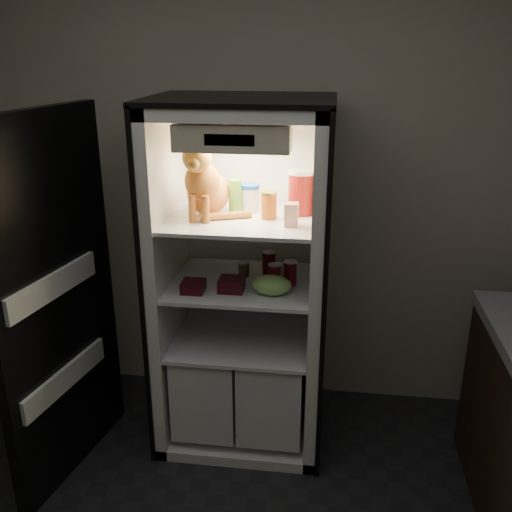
{
  "coord_description": "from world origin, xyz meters",
  "views": [
    {
      "loc": [
        0.45,
        -1.4,
        2.1
      ],
      "look_at": [
        0.08,
        1.32,
        1.08
      ],
      "focal_mm": 40.0,
      "sensor_mm": 36.0,
      "label": 1
    }
  ],
  "objects": [
    {
      "name": "berry_box_left",
      "position": [
        -0.22,
        1.15,
        0.97
      ],
      "size": [
        0.11,
        0.11,
        0.06
      ],
      "primitive_type": "cube",
      "color": "#450B17",
      "rests_on": "refrigerator"
    },
    {
      "name": "salsa_jar",
      "position": [
        0.14,
        1.31,
        1.36
      ],
      "size": [
        0.08,
        0.08,
        0.14
      ],
      "color": "#9B1B0E",
      "rests_on": "refrigerator"
    },
    {
      "name": "berry_box_right",
      "position": [
        -0.03,
        1.2,
        0.97
      ],
      "size": [
        0.13,
        0.13,
        0.06
      ],
      "primitive_type": "cube",
      "color": "#450B17",
      "rests_on": "refrigerator"
    },
    {
      "name": "cream_carton",
      "position": [
        0.26,
        1.21,
        1.35
      ],
      "size": [
        0.06,
        0.06,
        0.11
      ],
      "primitive_type": "cube",
      "color": "white",
      "rests_on": "refrigerator"
    },
    {
      "name": "soda_can_b",
      "position": [
        0.25,
        1.31,
        1.0
      ],
      "size": [
        0.07,
        0.07,
        0.13
      ],
      "color": "black",
      "rests_on": "refrigerator"
    },
    {
      "name": "room_shell",
      "position": [
        0.0,
        0.0,
        1.62
      ],
      "size": [
        3.6,
        3.6,
        3.6
      ],
      "color": "white",
      "rests_on": "floor"
    },
    {
      "name": "fridge_door",
      "position": [
        -0.85,
        0.95,
        0.91
      ],
      "size": [
        0.21,
        0.87,
        1.85
      ],
      "rotation": [
        0.0,
        0.0,
        -0.18
      ],
      "color": "black",
      "rests_on": "floor"
    },
    {
      "name": "refrigerator",
      "position": [
        0.0,
        1.38,
        0.79
      ],
      "size": [
        0.9,
        0.72,
        1.88
      ],
      "color": "white",
      "rests_on": "floor"
    },
    {
      "name": "parmesan_shaker",
      "position": [
        -0.04,
        1.39,
        1.38
      ],
      "size": [
        0.07,
        0.07,
        0.18
      ],
      "color": "#248627",
      "rests_on": "refrigerator"
    },
    {
      "name": "tabby_cat",
      "position": [
        -0.18,
        1.32,
        1.45
      ],
      "size": [
        0.35,
        0.4,
        0.42
      ],
      "rotation": [
        0.0,
        0.0,
        -0.06
      ],
      "color": "#B24E16",
      "rests_on": "refrigerator"
    },
    {
      "name": "soda_can_c",
      "position": [
        0.18,
        1.27,
        1.0
      ],
      "size": [
        0.07,
        0.07,
        0.12
      ],
      "color": "black",
      "rests_on": "refrigerator"
    },
    {
      "name": "grape_bag",
      "position": [
        0.17,
        1.18,
        0.99
      ],
      "size": [
        0.2,
        0.14,
        0.1
      ],
      "primitive_type": "ellipsoid",
      "color": "#85C75D",
      "rests_on": "refrigerator"
    },
    {
      "name": "condiment_jar",
      "position": [
        0.0,
        1.39,
        0.98
      ],
      "size": [
        0.06,
        0.06,
        0.08
      ],
      "color": "brown",
      "rests_on": "refrigerator"
    },
    {
      "name": "soda_can_a",
      "position": [
        0.13,
        1.43,
        1.01
      ],
      "size": [
        0.07,
        0.07,
        0.13
      ],
      "color": "black",
      "rests_on": "refrigerator"
    },
    {
      "name": "pepper_jar",
      "position": [
        0.29,
        1.42,
        1.4
      ],
      "size": [
        0.13,
        0.13,
        0.23
      ],
      "color": "#A51617",
      "rests_on": "refrigerator"
    },
    {
      "name": "mayo_tub",
      "position": [
        0.03,
        1.44,
        1.36
      ],
      "size": [
        0.1,
        0.1,
        0.14
      ],
      "color": "white",
      "rests_on": "refrigerator"
    }
  ]
}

